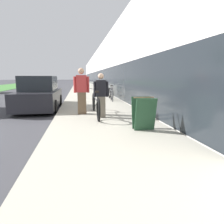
{
  "coord_description": "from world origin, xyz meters",
  "views": [
    {
      "loc": [
        4.39,
        -5.37,
        1.57
      ],
      "look_at": [
        7.34,
        12.39,
        -1.61
      ],
      "focal_mm": 32.0,
      "sensor_mm": 36.0,
      "label": 1
    }
  ],
  "objects": [
    {
      "name": "storefront_facade",
      "position": [
        11.98,
        29.0,
        2.6
      ],
      "size": [
        10.01,
        70.0,
        5.21
      ],
      "color": "silver",
      "rests_on": "ground"
    },
    {
      "name": "sandwich_board_sign",
      "position": [
        6.12,
        -0.22,
        0.59
      ],
      "size": [
        0.56,
        0.56,
        0.9
      ],
      "color": "#23472D",
      "rests_on": "sidewalk_slab"
    },
    {
      "name": "person_bystander",
      "position": [
        4.5,
        2.41,
        1.02
      ],
      "size": [
        0.6,
        0.23,
        1.76
      ],
      "color": "brown",
      "rests_on": "sidewalk_slab"
    },
    {
      "name": "parked_sedan_curbside",
      "position": [
        2.52,
        4.71,
        0.72
      ],
      "size": [
        1.82,
        4.23,
        1.61
      ],
      "color": "black",
      "rests_on": "ground"
    },
    {
      "name": "cruiser_bike_middle",
      "position": [
        6.51,
        9.79,
        0.52
      ],
      "size": [
        0.52,
        1.82,
        0.91
      ],
      "color": "black",
      "rests_on": "sidewalk_slab"
    },
    {
      "name": "tandem_bicycle",
      "position": [
        5.0,
        1.99,
        0.55
      ],
      "size": [
        0.52,
        2.84,
        0.97
      ],
      "color": "black",
      "rests_on": "sidewalk_slab"
    },
    {
      "name": "cruiser_bike_nearest",
      "position": [
        6.44,
        7.44,
        0.52
      ],
      "size": [
        0.52,
        1.7,
        0.91
      ],
      "color": "black",
      "rests_on": "sidewalk_slab"
    },
    {
      "name": "bike_rack_hoop",
      "position": [
        6.31,
        6.27,
        0.65
      ],
      "size": [
        0.05,
        0.6,
        0.84
      ],
      "color": "#4C4C51",
      "rests_on": "sidewalk_slab"
    },
    {
      "name": "person_rider",
      "position": [
        5.16,
        1.63,
        0.92
      ],
      "size": [
        0.53,
        0.21,
        1.55
      ],
      "color": "#756B5B",
      "rests_on": "sidewalk_slab"
    },
    {
      "name": "sidewalk_slab",
      "position": [
        5.22,
        21.0,
        0.07
      ],
      "size": [
        3.46,
        70.0,
        0.14
      ],
      "color": "#A39E8E",
      "rests_on": "ground"
    }
  ]
}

